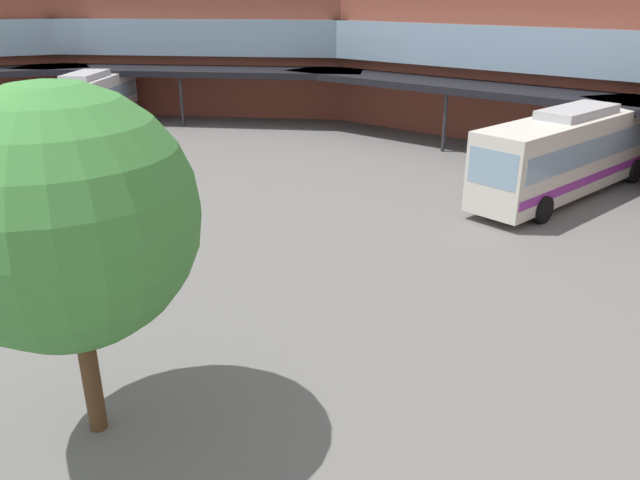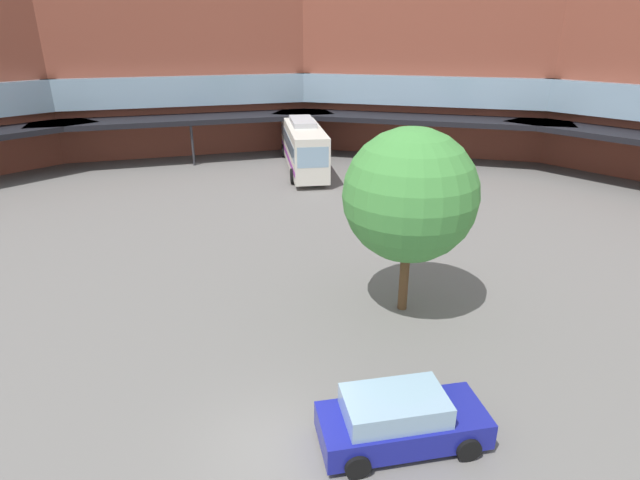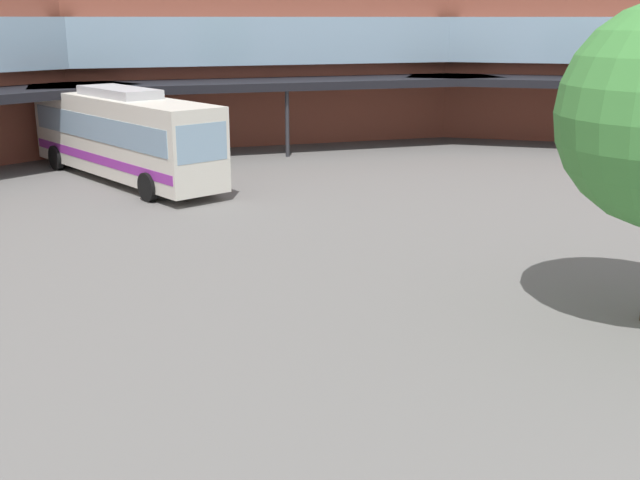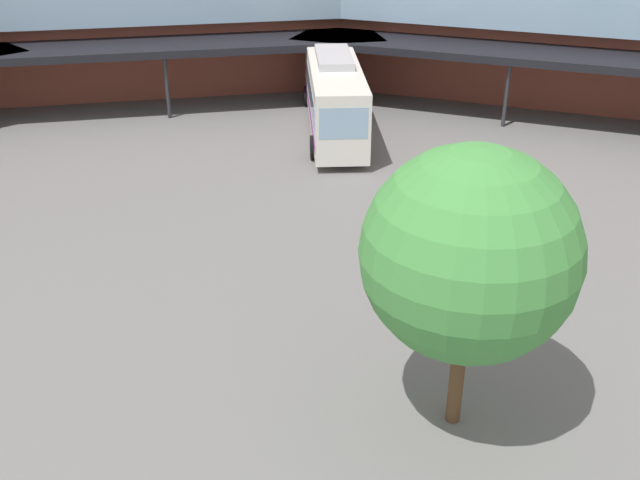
% 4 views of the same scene
% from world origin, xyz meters
% --- Properties ---
extents(station_building, '(84.92, 49.76, 13.71)m').
position_xyz_m(station_building, '(-0.00, 22.44, 6.61)').
color(station_building, brown).
rests_on(station_building, ground).
extents(bus_0, '(4.03, 12.49, 3.88)m').
position_xyz_m(bus_0, '(0.05, 29.11, 1.96)').
color(bus_0, silver).
rests_on(bus_0, ground).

